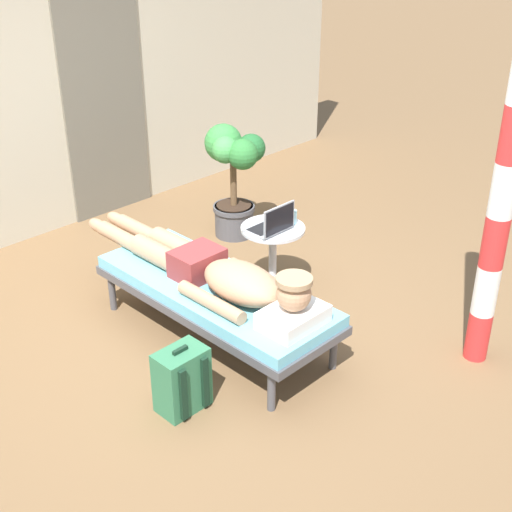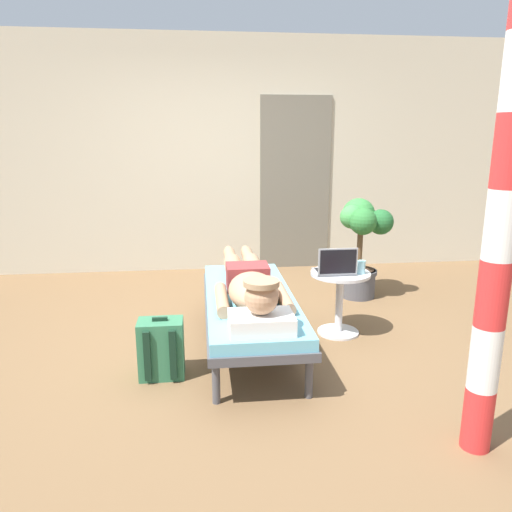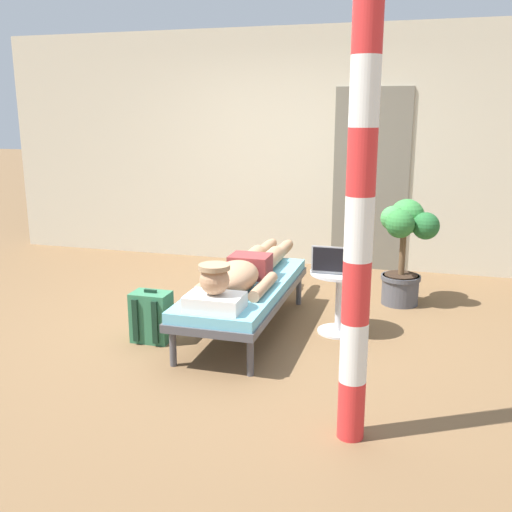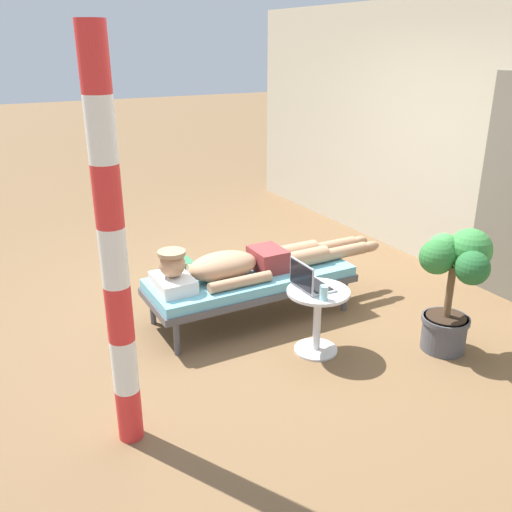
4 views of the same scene
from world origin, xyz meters
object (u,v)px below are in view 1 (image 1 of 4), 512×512
at_px(drink_glass, 293,217).
at_px(backpack, 181,380).
at_px(porch_post, 504,190).
at_px(lounge_chair, 215,293).
at_px(side_table, 273,247).
at_px(person_reclining, 217,272).
at_px(laptop, 273,225).
at_px(potted_plant, 234,171).

xyz_separation_m(drink_glass, backpack, (-1.55, -0.53, -0.38)).
bearing_deg(porch_post, lounge_chair, 126.97).
height_order(side_table, backpack, side_table).
bearing_deg(drink_glass, lounge_chair, -172.55).
relative_size(drink_glass, backpack, 0.25).
relative_size(person_reclining, drink_glass, 20.20).
bearing_deg(porch_post, drink_glass, 95.49).
bearing_deg(laptop, lounge_chair, -169.68).
bearing_deg(potted_plant, drink_glass, -108.13).
bearing_deg(lounge_chair, potted_plant, 41.69).
relative_size(side_table, porch_post, 0.22).
xyz_separation_m(lounge_chair, laptop, (0.69, 0.13, 0.24)).
bearing_deg(lounge_chair, porch_post, -53.03).
bearing_deg(side_table, potted_plant, 62.81).
bearing_deg(drink_glass, potted_plant, 71.87).
relative_size(laptop, backpack, 0.73).
bearing_deg(lounge_chair, laptop, 10.32).
bearing_deg(laptop, potted_plant, 61.25).
height_order(person_reclining, potted_plant, potted_plant).
relative_size(laptop, potted_plant, 0.32).
bearing_deg(lounge_chair, backpack, -147.62).
relative_size(side_table, drink_glass, 4.87).
relative_size(drink_glass, potted_plant, 0.11).
relative_size(lounge_chair, laptop, 5.81).
relative_size(lounge_chair, drink_glass, 16.78).
relative_size(lounge_chair, backpack, 4.25).
xyz_separation_m(backpack, potted_plant, (1.86, 1.49, 0.40)).
distance_m(person_reclining, side_table, 0.80).
height_order(drink_glass, porch_post, porch_post).
bearing_deg(lounge_chair, person_reclining, -90.00).
xyz_separation_m(lounge_chair, drink_glass, (0.90, 0.12, 0.23)).
bearing_deg(backpack, lounge_chair, 32.38).
height_order(person_reclining, laptop, laptop).
bearing_deg(side_table, lounge_chair, -166.74).
xyz_separation_m(drink_glass, porch_post, (0.15, -1.51, 0.61)).
xyz_separation_m(lounge_chair, porch_post, (1.05, -1.39, 0.84)).
distance_m(lounge_chair, side_table, 0.77).
bearing_deg(backpack, potted_plant, 38.74).
xyz_separation_m(side_table, drink_glass, (0.15, -0.06, 0.22)).
xyz_separation_m(laptop, drink_glass, (0.21, -0.01, -0.00)).
relative_size(laptop, porch_post, 0.13).
distance_m(lounge_chair, laptop, 0.74).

